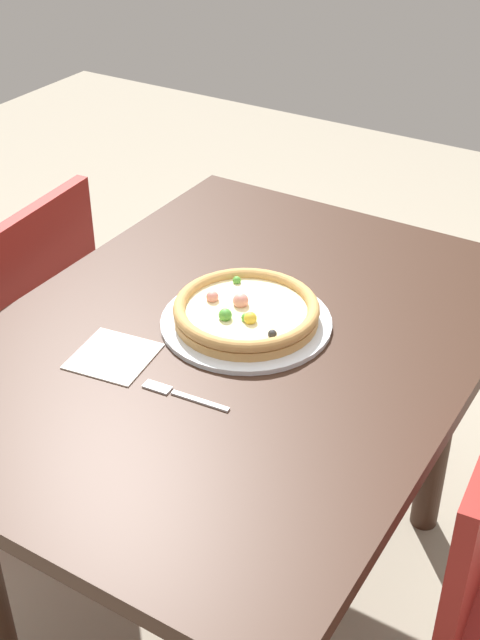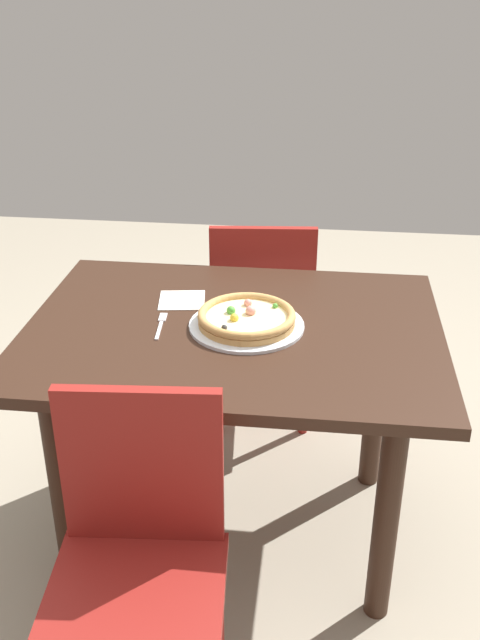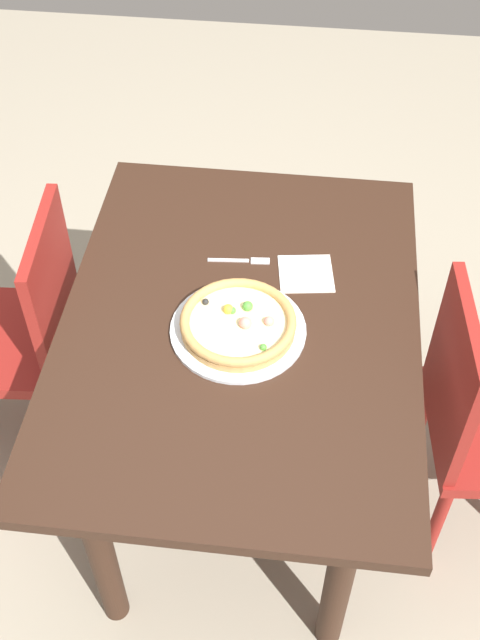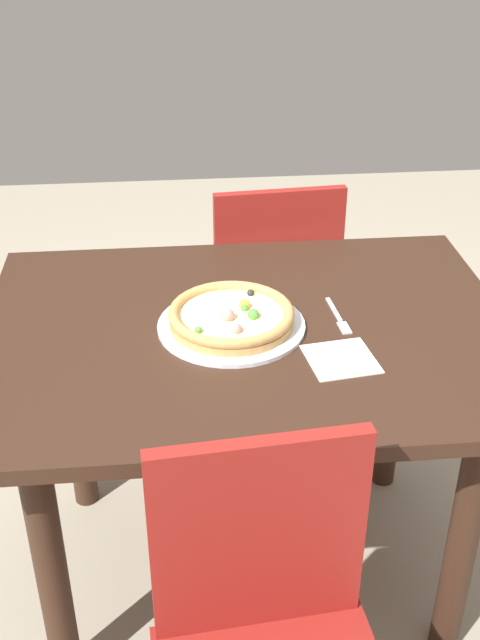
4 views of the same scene
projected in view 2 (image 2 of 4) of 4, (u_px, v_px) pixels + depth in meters
name	position (u px, v px, depth m)	size (l,w,h in m)	color
ground_plane	(234.00, 526.00, 2.43)	(6.00, 6.00, 0.00)	#9E937F
dining_table	(233.00, 363.00, 2.14)	(1.20, 0.89, 0.76)	#331E14
chair_near	(138.00, 563.00, 1.65)	(0.43, 0.43, 0.87)	maroon
chair_far	(262.00, 314.00, 2.80)	(0.43, 0.43, 0.87)	maroon
plate	(247.00, 325.00, 2.09)	(0.33, 0.33, 0.01)	silver
pizza	(247.00, 317.00, 2.08)	(0.28, 0.28, 0.05)	tan
fork	(161.00, 324.00, 2.10)	(0.03, 0.17, 0.00)	silver
napkin	(182.00, 300.00, 2.24)	(0.14, 0.14, 0.00)	white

